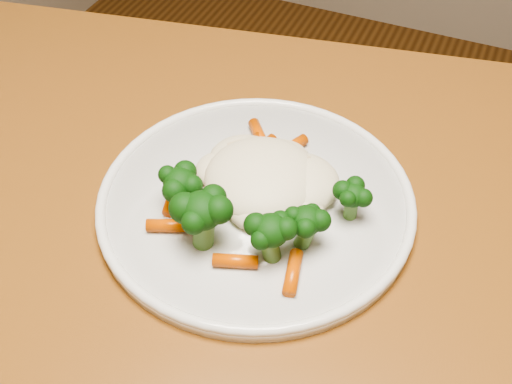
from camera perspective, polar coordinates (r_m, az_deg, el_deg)
dining_table at (r=0.66m, az=-3.85°, el=-11.89°), size 1.26×0.96×0.75m
plate at (r=0.61m, az=-0.00°, el=-0.91°), size 0.30×0.30×0.01m
meal at (r=0.59m, az=-0.10°, el=0.22°), size 0.19×0.20×0.05m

